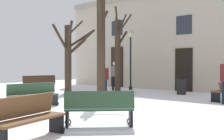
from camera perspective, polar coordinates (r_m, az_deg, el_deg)
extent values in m
plane|color=white|center=(9.64, -6.21, -8.01)|extent=(29.33, 29.33, 0.00)
cube|color=#BCB29E|center=(16.43, 15.13, 6.74)|extent=(18.33, 0.40, 6.33)
cube|color=black|center=(18.77, 1.07, 0.66)|extent=(1.04, 0.08, 2.79)
cube|color=#262D38|center=(18.95, 1.07, 8.87)|extent=(0.93, 0.06, 1.02)
cube|color=black|center=(16.13, 14.95, 0.05)|extent=(1.05, 0.08, 2.50)
cube|color=#262D38|center=(16.29, 14.99, 9.21)|extent=(0.95, 0.06, 1.09)
cylinder|color=#382B1E|center=(14.82, 1.22, 2.91)|extent=(0.32, 0.32, 4.00)
cylinder|color=#382B1E|center=(14.38, 1.01, 10.90)|extent=(0.84, 1.18, 1.01)
cylinder|color=#382B1E|center=(14.30, 2.56, 9.51)|extent=(1.44, 0.74, 0.90)
cylinder|color=#382B1E|center=(15.07, 2.18, 6.62)|extent=(0.31, 0.73, 0.91)
cylinder|color=#382B1E|center=(15.27, 2.13, 9.62)|extent=(0.10, 0.82, 1.25)
cylinder|color=#382B1E|center=(14.63, 1.03, 9.45)|extent=(0.47, 0.70, 0.83)
cylinder|color=#382B1E|center=(11.87, -2.33, 5.77)|extent=(0.37, 0.37, 4.99)
cylinder|color=#382B1E|center=(12.39, -1.69, 10.95)|extent=(0.45, 0.86, 0.83)
cylinder|color=#382B1E|center=(11.43, -2.53, 11.05)|extent=(0.85, 1.03, 1.37)
cylinder|color=#382B1E|center=(14.84, -9.29, 2.27)|extent=(0.37, 0.37, 3.68)
cylinder|color=#382B1E|center=(15.06, -6.51, 6.59)|extent=(0.89, 1.41, 1.11)
cylinder|color=#382B1E|center=(14.82, -7.45, 4.75)|extent=(0.83, 0.77, 0.94)
cylinder|color=#382B1E|center=(14.83, -7.78, 8.81)|extent=(0.84, 0.51, 0.82)
cylinder|color=#382B1E|center=(14.52, -10.81, 6.53)|extent=(0.24, 1.20, 1.46)
cylinder|color=#382B1E|center=(14.26, -8.94, 7.71)|extent=(1.27, 0.89, 1.13)
cylinder|color=#382B1E|center=(14.82, -6.77, 5.65)|extent=(1.12, 1.05, 1.35)
cylinder|color=black|center=(16.60, 3.96, 1.38)|extent=(0.10, 0.10, 3.24)
cylinder|color=black|center=(16.66, 3.96, -3.85)|extent=(0.22, 0.22, 0.20)
cube|color=beige|center=(16.71, 3.97, 7.56)|extent=(0.24, 0.24, 0.36)
cone|color=black|center=(16.73, 3.97, 8.17)|extent=(0.30, 0.30, 0.14)
cylinder|color=black|center=(14.40, 14.48, -3.43)|extent=(0.48, 0.48, 0.81)
torus|color=black|center=(14.38, 14.48, -1.77)|extent=(0.50, 0.50, 0.04)
cube|color=brown|center=(5.68, -16.76, -9.96)|extent=(0.71, 1.66, 0.05)
cube|color=brown|center=(5.78, -18.12, -7.21)|extent=(0.40, 1.61, 0.43)
cube|color=black|center=(6.25, -11.69, -10.95)|extent=(0.39, 0.13, 0.43)
torus|color=black|center=(6.17, -10.51, -12.39)|extent=(0.06, 0.17, 0.17)
cube|color=#3D2819|center=(15.31, -15.40, -2.90)|extent=(0.91, 1.87, 0.05)
cube|color=#3D2819|center=(15.09, -15.11, -1.96)|extent=(0.54, 1.78, 0.44)
cube|color=black|center=(15.64, -12.48, -3.68)|extent=(0.43, 0.17, 0.48)
torus|color=black|center=(15.83, -12.75, -4.20)|extent=(0.07, 0.17, 0.17)
cube|color=black|center=(15.06, -18.42, -3.89)|extent=(0.43, 0.17, 0.48)
torus|color=black|center=(15.25, -18.63, -4.43)|extent=(0.07, 0.17, 0.17)
cube|color=brown|center=(12.44, 22.56, -4.07)|extent=(0.58, 1.65, 0.05)
cube|color=black|center=(11.78, 21.09, -5.38)|extent=(0.37, 0.10, 0.43)
torus|color=black|center=(11.86, 20.41, -5.98)|extent=(0.05, 0.17, 0.17)
cube|color=#2D4C33|center=(9.96, -16.19, -5.24)|extent=(0.58, 1.85, 0.05)
cube|color=#2D4C33|center=(10.09, -16.68, -3.80)|extent=(0.27, 1.82, 0.40)
cube|color=black|center=(9.62, -20.68, -6.78)|extent=(0.37, 0.10, 0.43)
torus|color=black|center=(9.50, -20.30, -7.71)|extent=(0.05, 0.17, 0.17)
cube|color=black|center=(10.41, -12.04, -6.15)|extent=(0.37, 0.10, 0.43)
torus|color=black|center=(10.30, -11.58, -6.99)|extent=(0.05, 0.17, 0.17)
cube|color=#2D4C33|center=(6.71, -2.71, -8.24)|extent=(1.52, 1.47, 0.05)
cube|color=#2D4C33|center=(6.48, -2.69, -6.32)|extent=(1.31, 1.25, 0.42)
cube|color=black|center=(6.81, 3.98, -9.95)|extent=(0.31, 0.32, 0.43)
torus|color=black|center=(6.99, 3.80, -10.78)|extent=(0.14, 0.14, 0.17)
cube|color=black|center=(6.79, -9.43, -10.00)|extent=(0.31, 0.32, 0.43)
torus|color=black|center=(6.97, -9.28, -10.83)|extent=(0.14, 0.14, 0.17)
cylinder|color=black|center=(13.61, -1.34, -3.72)|extent=(0.14, 0.14, 0.78)
cylinder|color=black|center=(13.74, -1.87, -3.68)|extent=(0.14, 0.14, 0.78)
cube|color=#591919|center=(13.64, -1.61, -0.82)|extent=(0.39, 0.24, 0.60)
sphere|color=beige|center=(13.63, -1.61, 1.01)|extent=(0.21, 0.21, 0.21)
cylinder|color=black|center=(11.34, 22.58, -4.48)|extent=(0.14, 0.14, 0.88)
cylinder|color=black|center=(16.17, 0.82, -2.88)|extent=(0.14, 0.14, 0.83)
cylinder|color=black|center=(16.23, 0.23, -2.87)|extent=(0.14, 0.14, 0.83)
cube|color=slate|center=(16.17, 0.53, -0.28)|extent=(0.43, 0.33, 0.64)
sphere|color=beige|center=(16.16, 0.53, 1.36)|extent=(0.23, 0.23, 0.23)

